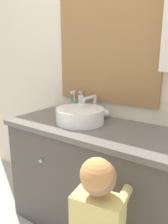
% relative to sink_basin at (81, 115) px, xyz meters
% --- Properties ---
extents(wall_back, '(3.20, 0.18, 2.50)m').
position_rel_sink_basin_xyz_m(wall_back, '(0.20, 0.27, 0.43)').
color(wall_back, beige).
rests_on(wall_back, ground_plane).
extents(vanity_counter, '(1.33, 0.53, 0.80)m').
position_rel_sink_basin_xyz_m(vanity_counter, '(0.16, -0.02, -0.45)').
color(vanity_counter, '#4C4742').
rests_on(vanity_counter, ground_plane).
extents(sink_basin, '(0.34, 0.39, 0.17)m').
position_rel_sink_basin_xyz_m(sink_basin, '(0.00, 0.00, 0.00)').
color(sink_basin, white).
rests_on(sink_basin, vanity_counter).
extents(toothbrush_holder, '(0.06, 0.06, 0.19)m').
position_rel_sink_basin_xyz_m(toothbrush_holder, '(-0.21, 0.19, 0.00)').
color(toothbrush_holder, '#66B27F').
rests_on(toothbrush_holder, vanity_counter).
extents(soap_dispenser, '(0.05, 0.05, 0.19)m').
position_rel_sink_basin_xyz_m(soap_dispenser, '(-0.14, 0.19, 0.02)').
color(soap_dispenser, white).
rests_on(soap_dispenser, vanity_counter).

